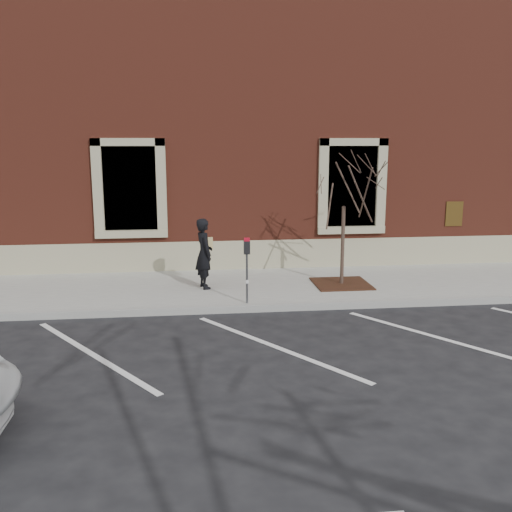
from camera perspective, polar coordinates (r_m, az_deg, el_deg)
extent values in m
plane|color=#28282B|center=(12.44, 0.32, -5.52)|extent=(120.00, 120.00, 0.00)
cube|color=#BABAAF|center=(14.10, -0.55, -3.16)|extent=(40.00, 3.50, 0.15)
cube|color=#9E9E99|center=(12.38, 0.35, -5.25)|extent=(40.00, 0.12, 0.15)
cube|color=maroon|center=(19.62, -2.49, 12.52)|extent=(40.00, 8.50, 8.00)
cube|color=tan|center=(15.72, -1.24, 0.14)|extent=(40.00, 0.06, 0.80)
cube|color=black|center=(15.59, -12.44, 6.65)|extent=(1.40, 0.30, 2.20)
cube|color=tan|center=(15.56, -12.31, 2.20)|extent=(1.90, 0.20, 0.20)
cube|color=black|center=(16.14, 9.43, 6.92)|extent=(1.40, 0.30, 2.20)
cube|color=tan|center=(16.11, 9.45, 2.62)|extent=(1.90, 0.20, 0.20)
imported|color=black|center=(13.64, -5.21, 0.25)|extent=(0.55, 0.70, 1.69)
cylinder|color=#595B60|center=(12.35, -0.91, -2.30)|extent=(0.05, 0.05, 1.10)
cube|color=black|center=(12.20, -0.92, 0.85)|extent=(0.13, 0.10, 0.28)
cube|color=red|center=(12.17, -0.92, 1.66)|extent=(0.12, 0.09, 0.07)
cube|color=white|center=(12.31, -0.89, -2.60)|extent=(0.05, 0.00, 0.08)
cube|color=#3B1B13|center=(14.25, 8.54, -2.75)|extent=(1.34, 1.34, 0.03)
cylinder|color=#503930|center=(14.05, 8.66, 1.00)|extent=(0.09, 0.09, 1.93)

